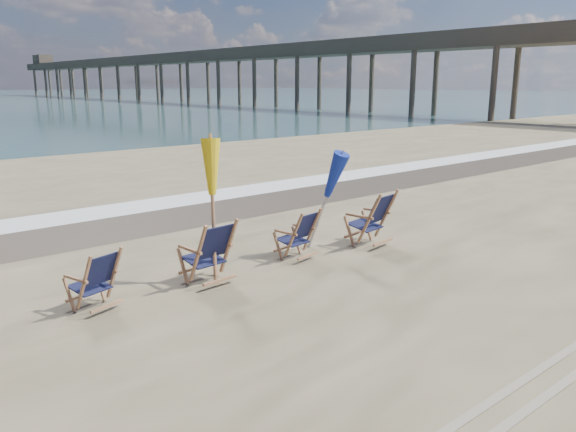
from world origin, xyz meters
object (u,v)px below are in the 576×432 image
beach_chair_2 (312,232)px  umbrella_yellow (212,175)px  beach_chair_1 (229,249)px  fishing_pier (177,71)px  beach_chair_0 (115,275)px  beach_chair_3 (386,216)px  umbrella_blue (323,174)px

beach_chair_2 → umbrella_yellow: umbrella_yellow is taller
umbrella_yellow → beach_chair_1: bearing=-29.6°
beach_chair_1 → umbrella_yellow: bearing=-34.6°
fishing_pier → beach_chair_1: bearing=-118.6°
beach_chair_0 → beach_chair_1: beach_chair_1 is taller
umbrella_yellow → fishing_pier: fishing_pier is taller
umbrella_yellow → fishing_pier: size_ratio=0.02×
beach_chair_0 → beach_chair_3: bearing=159.8°
beach_chair_1 → fishing_pier: size_ratio=0.01×
beach_chair_1 → beach_chair_3: size_ratio=0.96×
beach_chair_2 → fishing_pier: 80.80m
umbrella_yellow → beach_chair_3: bearing=-4.5°
beach_chair_2 → beach_chair_3: beach_chair_3 is taller
beach_chair_1 → fishing_pier: 81.75m
beach_chair_3 → beach_chair_2: bearing=-19.1°
beach_chair_0 → umbrella_yellow: bearing=161.0°
umbrella_blue → beach_chair_3: bearing=-18.2°
beach_chair_1 → beach_chair_3: beach_chair_3 is taller
beach_chair_2 → umbrella_blue: size_ratio=0.47×
beach_chair_1 → umbrella_blue: size_ratio=0.53×
beach_chair_0 → umbrella_yellow: umbrella_yellow is taller
beach_chair_2 → umbrella_blue: 1.07m
beach_chair_1 → fishing_pier: (39.10, 71.68, 4.13)m
umbrella_yellow → beach_chair_2: bearing=-0.3°
beach_chair_0 → beach_chair_3: size_ratio=0.81×
umbrella_blue → fishing_pier: size_ratio=0.01×
beach_chair_3 → umbrella_blue: size_ratio=0.56×
beach_chair_2 → fishing_pier: bearing=-127.3°
beach_chair_0 → umbrella_blue: umbrella_blue is taller
beach_chair_0 → beach_chair_1: (1.78, -0.19, 0.08)m
beach_chair_1 → beach_chair_2: beach_chair_1 is taller
fishing_pier → umbrella_blue: bearing=-117.3°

